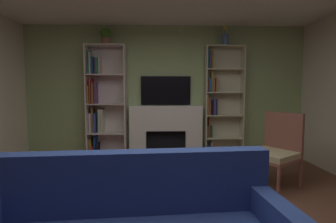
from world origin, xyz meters
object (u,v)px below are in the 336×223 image
(fireplace, at_px, (166,131))
(tv, at_px, (166,91))
(bookshelf_left, at_px, (102,105))
(coffee_table, at_px, (141,199))
(vase_with_flowers, at_px, (225,38))
(bookshelf_right, at_px, (219,103))
(potted_plant, at_px, (106,36))
(armchair, at_px, (276,149))

(fireplace, distance_m, tv, 0.80)
(bookshelf_left, bearing_deg, coffee_table, -70.24)
(bookshelf_left, xyz_separation_m, vase_with_flowers, (2.38, -0.03, 1.29))
(coffee_table, bearing_deg, bookshelf_right, 63.63)
(potted_plant, bearing_deg, coffee_table, -71.98)
(bookshelf_left, distance_m, armchair, 3.18)
(tv, xyz_separation_m, vase_with_flowers, (1.14, -0.12, 1.00))
(fireplace, distance_m, vase_with_flowers, 2.13)
(bookshelf_left, xyz_separation_m, armchair, (2.79, -1.43, -0.54))
(tv, height_order, coffee_table, tv)
(bookshelf_left, bearing_deg, bookshelf_right, 0.67)
(bookshelf_left, bearing_deg, armchair, -27.04)
(bookshelf_left, relative_size, armchair, 2.11)
(vase_with_flowers, height_order, coffee_table, vase_with_flowers)
(bookshelf_left, distance_m, bookshelf_right, 2.30)
(fireplace, bearing_deg, vase_with_flowers, -1.32)
(bookshelf_right, height_order, armchair, bookshelf_right)
(potted_plant, relative_size, armchair, 0.31)
(potted_plant, bearing_deg, bookshelf_left, 163.55)
(vase_with_flowers, xyz_separation_m, armchair, (0.42, -1.40, -1.83))
(tv, xyz_separation_m, coffee_table, (-0.28, -2.76, -1.01))
(tv, distance_m, armchair, 2.33)
(fireplace, xyz_separation_m, bookshelf_right, (1.06, 0.03, 0.55))
(bookshelf_right, bearing_deg, fireplace, -178.35)
(armchair, height_order, coffee_table, armchair)
(bookshelf_left, xyz_separation_m, bookshelf_right, (2.30, 0.03, 0.04))
(tv, bearing_deg, fireplace, -90.00)
(tv, distance_m, coffee_table, 2.95)
(armchair, bearing_deg, vase_with_flowers, 106.55)
(fireplace, distance_m, armchair, 2.11)
(potted_plant, xyz_separation_m, armchair, (2.69, -1.40, -1.87))
(armchair, relative_size, coffee_table, 1.25)
(bookshelf_right, distance_m, vase_with_flowers, 1.25)
(bookshelf_right, height_order, vase_with_flowers, vase_with_flowers)
(fireplace, height_order, vase_with_flowers, vase_with_flowers)
(coffee_table, bearing_deg, bookshelf_left, 109.76)
(bookshelf_left, distance_m, potted_plant, 1.33)
(fireplace, distance_m, bookshelf_right, 1.19)
(bookshelf_left, relative_size, vase_with_flowers, 5.69)
(fireplace, xyz_separation_m, potted_plant, (-1.14, -0.03, 1.84))
(tv, xyz_separation_m, armchair, (1.55, -1.52, -0.83))
(tv, bearing_deg, armchair, -44.30)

